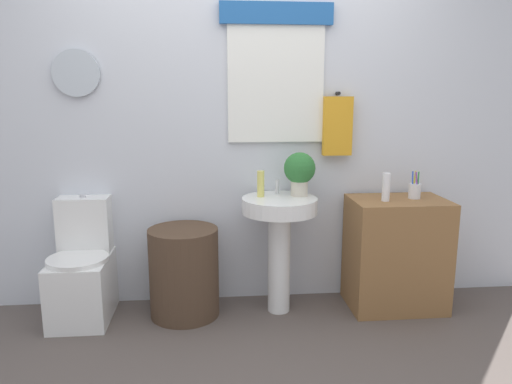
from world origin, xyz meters
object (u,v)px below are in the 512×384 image
potted_plant (300,171)px  wooden_cabinet (396,253)px  lotion_bottle (386,187)px  laundry_hamper (184,272)px  soap_bottle (261,184)px  pedestal_sink (279,228)px  toilet (83,273)px  toothbrush_cup (415,190)px

potted_plant → wooden_cabinet: bearing=-5.1°
potted_plant → lotion_bottle: 0.58m
laundry_hamper → soap_bottle: (0.52, 0.05, 0.58)m
pedestal_sink → lotion_bottle: 0.75m
laundry_hamper → lotion_bottle: (1.33, -0.04, 0.56)m
wooden_cabinet → potted_plant: bearing=174.9°
wooden_cabinet → potted_plant: (-0.67, 0.06, 0.58)m
toilet → lotion_bottle: bearing=-2.2°
toilet → wooden_cabinet: (2.11, -0.04, 0.08)m
pedestal_sink → potted_plant: (0.14, 0.06, 0.37)m
wooden_cabinet → toothbrush_cup: size_ratio=4.12×
soap_bottle → toothbrush_cup: (1.04, -0.03, -0.06)m
laundry_hamper → potted_plant: 1.02m
toilet → toothbrush_cup: size_ratio=4.34×
pedestal_sink → lotion_bottle: lotion_bottle is taller
toilet → laundry_hamper: 0.66m
laundry_hamper → lotion_bottle: lotion_bottle is taller
wooden_cabinet → lotion_bottle: lotion_bottle is taller
wooden_cabinet → toothbrush_cup: 0.45m
toilet → lotion_bottle: (2.00, -0.08, 0.55)m
pedestal_sink → potted_plant: 0.40m
wooden_cabinet → soap_bottle: 1.06m
toilet → laundry_hamper: (0.66, -0.04, -0.01)m
soap_bottle → laundry_hamper: bearing=-174.5°
pedestal_sink → toothbrush_cup: size_ratio=4.26×
laundry_hamper → wooden_cabinet: wooden_cabinet is taller
lotion_bottle → toothbrush_cup: size_ratio=1.01×
potted_plant → lotion_bottle: size_ratio=1.56×
potted_plant → toothbrush_cup: (0.78, -0.04, -0.14)m
potted_plant → toilet: bearing=-179.0°
pedestal_sink → soap_bottle: size_ratio=4.58×
toilet → wooden_cabinet: toilet is taller
toilet → potted_plant: bearing=1.0°
toothbrush_cup → soap_bottle: bearing=178.3°
wooden_cabinet → toothbrush_cup: toothbrush_cup is taller
toilet → potted_plant: size_ratio=2.77×
laundry_hamper → wooden_cabinet: bearing=0.0°
soap_bottle → lotion_bottle: 0.82m
soap_bottle → lotion_bottle: size_ratio=0.92×
toothbrush_cup → wooden_cabinet: bearing=-169.9°
pedestal_sink → soap_bottle: soap_bottle is taller
toilet → toothbrush_cup: toothbrush_cup is taller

